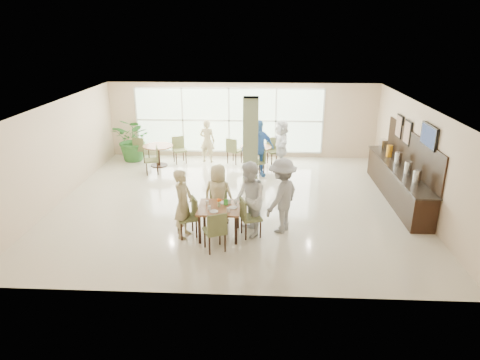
{
  "coord_description": "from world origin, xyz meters",
  "views": [
    {
      "loc": [
        0.71,
        -11.31,
        4.79
      ],
      "look_at": [
        0.2,
        -1.2,
        1.1
      ],
      "focal_mm": 32.0,
      "sensor_mm": 36.0,
      "label": 1
    }
  ],
  "objects_px": {
    "teen_right": "(249,200)",
    "adult_b": "(281,144)",
    "teen_left": "(183,204)",
    "adult_a": "(258,148)",
    "potted_plant": "(134,139)",
    "teen_standing": "(282,196)",
    "teen_far": "(218,194)",
    "main_table": "(219,210)",
    "round_table_left": "(158,150)",
    "round_table_right": "(256,152)",
    "buffet_counter": "(398,180)",
    "adult_standing": "(207,141)"
  },
  "relations": [
    {
      "from": "round_table_right",
      "to": "teen_right",
      "type": "xyz_separation_m",
      "value": [
        -0.08,
        -5.23,
        0.34
      ]
    },
    {
      "from": "teen_right",
      "to": "teen_standing",
      "type": "height_order",
      "value": "teen_standing"
    },
    {
      "from": "round_table_left",
      "to": "adult_a",
      "type": "distance_m",
      "value": 3.7
    },
    {
      "from": "buffet_counter",
      "to": "teen_left",
      "type": "xyz_separation_m",
      "value": [
        -5.78,
        -2.68,
        0.28
      ]
    },
    {
      "from": "teen_right",
      "to": "teen_standing",
      "type": "bearing_deg",
      "value": 88.78
    },
    {
      "from": "teen_right",
      "to": "round_table_right",
      "type": "bearing_deg",
      "value": 160.28
    },
    {
      "from": "round_table_left",
      "to": "teen_far",
      "type": "xyz_separation_m",
      "value": [
        2.61,
        -4.59,
        0.21
      ]
    },
    {
      "from": "potted_plant",
      "to": "teen_left",
      "type": "xyz_separation_m",
      "value": [
        2.88,
        -5.95,
        0.03
      ]
    },
    {
      "from": "potted_plant",
      "to": "teen_far",
      "type": "bearing_deg",
      "value": -54.93
    },
    {
      "from": "potted_plant",
      "to": "adult_a",
      "type": "distance_m",
      "value": 4.82
    },
    {
      "from": "main_table",
      "to": "round_table_left",
      "type": "relative_size",
      "value": 0.93
    },
    {
      "from": "main_table",
      "to": "potted_plant",
      "type": "height_order",
      "value": "potted_plant"
    },
    {
      "from": "main_table",
      "to": "teen_right",
      "type": "distance_m",
      "value": 0.75
    },
    {
      "from": "adult_b",
      "to": "round_table_right",
      "type": "bearing_deg",
      "value": -92.78
    },
    {
      "from": "teen_far",
      "to": "teen_right",
      "type": "bearing_deg",
      "value": 154.59
    },
    {
      "from": "teen_right",
      "to": "teen_standing",
      "type": "xyz_separation_m",
      "value": [
        0.77,
        0.25,
        0.02
      ]
    },
    {
      "from": "adult_b",
      "to": "teen_left",
      "type": "bearing_deg",
      "value": -33.9
    },
    {
      "from": "adult_b",
      "to": "adult_standing",
      "type": "xyz_separation_m",
      "value": [
        -2.67,
        0.45,
        -0.05
      ]
    },
    {
      "from": "potted_plant",
      "to": "adult_b",
      "type": "bearing_deg",
      "value": -4.94
    },
    {
      "from": "round_table_right",
      "to": "teen_right",
      "type": "distance_m",
      "value": 5.24
    },
    {
      "from": "round_table_right",
      "to": "teen_right",
      "type": "bearing_deg",
      "value": -90.85
    },
    {
      "from": "teen_far",
      "to": "adult_b",
      "type": "xyz_separation_m",
      "value": [
        1.76,
        4.7,
        0.06
      ]
    },
    {
      "from": "round_table_right",
      "to": "teen_left",
      "type": "distance_m",
      "value": 5.63
    },
    {
      "from": "round_table_right",
      "to": "round_table_left",
      "type": "bearing_deg",
      "value": -179.79
    },
    {
      "from": "round_table_right",
      "to": "potted_plant",
      "type": "relative_size",
      "value": 0.68
    },
    {
      "from": "buffet_counter",
      "to": "potted_plant",
      "type": "relative_size",
      "value": 2.91
    },
    {
      "from": "round_table_left",
      "to": "adult_b",
      "type": "relative_size",
      "value": 0.64
    },
    {
      "from": "teen_right",
      "to": "potted_plant",
      "type": "bearing_deg",
      "value": -161.5
    },
    {
      "from": "round_table_left",
      "to": "adult_a",
      "type": "height_order",
      "value": "adult_a"
    },
    {
      "from": "buffet_counter",
      "to": "adult_a",
      "type": "height_order",
      "value": "buffet_counter"
    },
    {
      "from": "buffet_counter",
      "to": "teen_left",
      "type": "height_order",
      "value": "buffet_counter"
    },
    {
      "from": "round_table_left",
      "to": "teen_far",
      "type": "distance_m",
      "value": 5.28
    },
    {
      "from": "round_table_right",
      "to": "buffet_counter",
      "type": "xyz_separation_m",
      "value": [
        4.16,
        -2.7,
        -0.02
      ]
    },
    {
      "from": "round_table_left",
      "to": "teen_standing",
      "type": "bearing_deg",
      "value": -49.94
    },
    {
      "from": "buffet_counter",
      "to": "adult_a",
      "type": "distance_m",
      "value": 4.47
    },
    {
      "from": "potted_plant",
      "to": "round_table_left",
      "type": "bearing_deg",
      "value": -29.57
    },
    {
      "from": "buffet_counter",
      "to": "teen_right",
      "type": "distance_m",
      "value": 4.95
    },
    {
      "from": "teen_right",
      "to": "adult_a",
      "type": "relative_size",
      "value": 0.96
    },
    {
      "from": "potted_plant",
      "to": "teen_standing",
      "type": "relative_size",
      "value": 0.87
    },
    {
      "from": "teen_far",
      "to": "adult_a",
      "type": "relative_size",
      "value": 0.82
    },
    {
      "from": "main_table",
      "to": "buffet_counter",
      "type": "xyz_separation_m",
      "value": [
        4.95,
        2.61,
        -0.11
      ]
    },
    {
      "from": "teen_standing",
      "to": "teen_left",
      "type": "bearing_deg",
      "value": -48.89
    },
    {
      "from": "potted_plant",
      "to": "adult_standing",
      "type": "relative_size",
      "value": 1.02
    },
    {
      "from": "teen_right",
      "to": "round_table_left",
      "type": "bearing_deg",
      "value": -165.74
    },
    {
      "from": "potted_plant",
      "to": "adult_a",
      "type": "xyz_separation_m",
      "value": [
        4.58,
        -1.5,
        0.14
      ]
    },
    {
      "from": "teen_far",
      "to": "teen_standing",
      "type": "distance_m",
      "value": 1.62
    },
    {
      "from": "round_table_right",
      "to": "buffet_counter",
      "type": "distance_m",
      "value": 4.96
    },
    {
      "from": "adult_a",
      "to": "adult_standing",
      "type": "xyz_separation_m",
      "value": [
        -1.87,
        1.48,
        -0.16
      ]
    },
    {
      "from": "teen_right",
      "to": "adult_b",
      "type": "bearing_deg",
      "value": 150.87
    },
    {
      "from": "teen_left",
      "to": "adult_a",
      "type": "xyz_separation_m",
      "value": [
        1.7,
        4.45,
        0.11
      ]
    }
  ]
}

